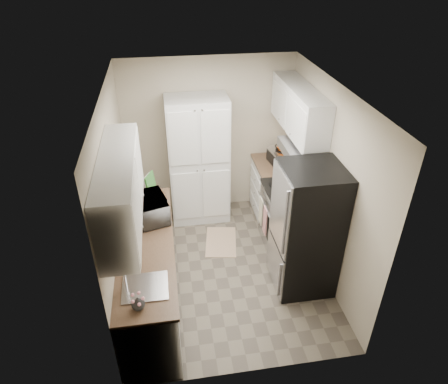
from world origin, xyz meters
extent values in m
plane|color=#665B4C|center=(0.00, 0.00, 0.00)|extent=(3.20, 3.20, 0.00)
cube|color=#BEB099|center=(0.00, 1.60, 1.25)|extent=(2.60, 0.04, 2.50)
cube|color=#BEB099|center=(0.00, -1.60, 1.25)|extent=(2.60, 0.04, 2.50)
cube|color=#BEB099|center=(-1.30, 0.00, 1.25)|extent=(0.04, 3.20, 2.50)
cube|color=#BEB099|center=(1.30, 0.00, 1.25)|extent=(0.04, 3.20, 2.50)
cube|color=white|center=(0.00, 0.00, 2.50)|extent=(2.60, 3.20, 0.04)
cube|color=silver|center=(-1.13, -0.75, 1.83)|extent=(0.33, 1.60, 0.70)
cube|color=silver|center=(1.13, 0.82, 1.89)|extent=(0.33, 1.55, 0.58)
cube|color=#99999E|center=(1.07, 0.39, 1.52)|extent=(0.45, 0.76, 0.13)
cube|color=#B7B7BC|center=(-0.99, -1.15, 0.93)|extent=(0.45, 0.40, 0.02)
cube|color=brown|center=(-1.29, 0.20, 1.18)|extent=(0.02, 0.22, 0.22)
cube|color=silver|center=(-0.20, 1.32, 1.00)|extent=(0.90, 0.55, 2.00)
cube|color=silver|center=(-0.99, -0.43, 0.44)|extent=(0.60, 2.30, 0.88)
cube|color=brown|center=(-0.99, -0.43, 0.90)|extent=(0.63, 2.33, 0.04)
cube|color=silver|center=(0.99, 1.19, 0.44)|extent=(0.60, 0.80, 0.88)
cube|color=brown|center=(0.99, 1.19, 0.90)|extent=(0.63, 0.83, 0.04)
cube|color=#B7B7BC|center=(0.97, 0.39, 0.45)|extent=(0.64, 0.76, 0.90)
cube|color=black|center=(0.97, 0.39, 0.92)|extent=(0.66, 0.78, 0.03)
cube|color=black|center=(1.26, 0.39, 1.02)|extent=(0.06, 0.76, 0.22)
cube|color=tan|center=(0.60, 0.25, 0.55)|extent=(0.01, 0.16, 0.42)
cube|color=beige|center=(0.60, 0.49, 0.55)|extent=(0.01, 0.16, 0.42)
cube|color=#B7B7BC|center=(0.94, -0.41, 0.85)|extent=(0.70, 0.72, 1.70)
imported|color=#AAAAAE|center=(-0.91, 0.04, 1.07)|extent=(0.48, 0.60, 0.29)
cylinder|color=black|center=(-1.04, 0.34, 1.08)|extent=(0.08, 0.08, 0.33)
imported|color=silver|center=(-1.05, -1.41, 0.99)|extent=(0.13, 0.13, 0.13)
cube|color=#347C30|center=(-0.92, 0.62, 1.07)|extent=(0.11, 0.22, 0.30)
cube|color=silver|center=(1.05, 1.17, 1.04)|extent=(0.37, 0.44, 0.23)
cube|color=tan|center=(0.03, 0.56, 0.01)|extent=(0.55, 0.77, 0.01)
camera|label=1|loc=(-0.66, -4.09, 3.82)|focal=32.00mm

